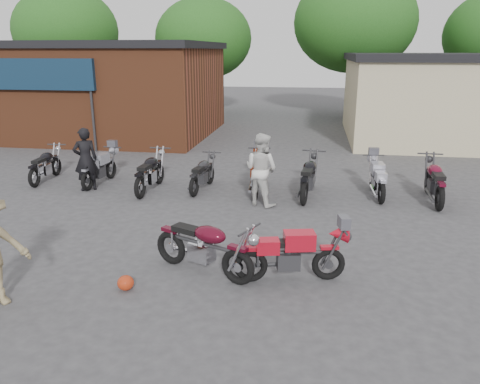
# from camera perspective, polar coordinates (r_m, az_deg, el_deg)

# --- Properties ---
(ground) EXTENTS (90.00, 90.00, 0.00)m
(ground) POSITION_cam_1_polar(r_m,az_deg,el_deg) (8.65, -4.98, -10.03)
(ground) COLOR #38383B
(brick_building) EXTENTS (12.00, 8.00, 4.00)m
(brick_building) POSITION_cam_1_polar(r_m,az_deg,el_deg) (24.16, -18.31, 11.57)
(brick_building) COLOR brown
(brick_building) RESTS_ON ground
(stucco_building) EXTENTS (10.00, 8.00, 3.50)m
(stucco_building) POSITION_cam_1_polar(r_m,az_deg,el_deg) (23.50, 25.61, 10.03)
(stucco_building) COLOR tan
(stucco_building) RESTS_ON ground
(tree_0) EXTENTS (6.56, 6.56, 8.20)m
(tree_0) POSITION_cam_1_polar(r_m,az_deg,el_deg) (33.50, -20.23, 16.27)
(tree_0) COLOR #154311
(tree_0) RESTS_ON ground
(tree_1) EXTENTS (5.92, 5.92, 7.40)m
(tree_1) POSITION_cam_1_polar(r_m,az_deg,el_deg) (30.27, -4.41, 16.48)
(tree_1) COLOR #154311
(tree_1) RESTS_ON ground
(tree_2) EXTENTS (7.04, 7.04, 8.80)m
(tree_2) POSITION_cam_1_polar(r_m,az_deg,el_deg) (29.54, 13.66, 17.43)
(tree_2) COLOR #154311
(tree_2) RESTS_ON ground
(vintage_motorcycle) EXTENTS (2.18, 1.47, 1.21)m
(vintage_motorcycle) POSITION_cam_1_polar(r_m,az_deg,el_deg) (8.42, -4.34, -6.25)
(vintage_motorcycle) COLOR #490918
(vintage_motorcycle) RESTS_ON ground
(sportbike) EXTENTS (1.98, 1.01, 1.10)m
(sportbike) POSITION_cam_1_polar(r_m,az_deg,el_deg) (8.24, 6.41, -7.27)
(sportbike) COLOR red
(sportbike) RESTS_ON ground
(helmet) EXTENTS (0.35, 0.35, 0.26)m
(helmet) POSITION_cam_1_polar(r_m,az_deg,el_deg) (8.30, -13.77, -10.71)
(helmet) COLOR #A52E11
(helmet) RESTS_ON ground
(person_dark) EXTENTS (0.80, 0.73, 1.82)m
(person_dark) POSITION_cam_1_polar(r_m,az_deg,el_deg) (14.11, -18.31, 3.80)
(person_dark) COLOR black
(person_dark) RESTS_ON ground
(person_light) EXTENTS (1.15, 1.07, 1.90)m
(person_light) POSITION_cam_1_polar(r_m,az_deg,el_deg) (12.12, 2.59, 2.76)
(person_light) COLOR silver
(person_light) RESTS_ON ground
(row_bike_0) EXTENTS (0.76, 1.95, 1.11)m
(row_bike_0) POSITION_cam_1_polar(r_m,az_deg,el_deg) (15.65, -22.65, 3.23)
(row_bike_0) COLOR black
(row_bike_0) RESTS_ON ground
(row_bike_1) EXTENTS (0.77, 1.93, 1.09)m
(row_bike_1) POSITION_cam_1_polar(r_m,az_deg,el_deg) (14.73, -16.75, 3.01)
(row_bike_1) COLOR #91939F
(row_bike_1) RESTS_ON ground
(row_bike_2) EXTENTS (0.73, 2.09, 1.20)m
(row_bike_2) POSITION_cam_1_polar(r_m,az_deg,el_deg) (13.67, -10.91, 2.61)
(row_bike_2) COLOR black
(row_bike_2) RESTS_ON ground
(row_bike_3) EXTENTS (0.82, 1.90, 1.07)m
(row_bike_3) POSITION_cam_1_polar(r_m,az_deg,el_deg) (13.56, -4.59, 2.45)
(row_bike_3) COLOR black
(row_bike_3) RESTS_ON ground
(row_bike_4) EXTENTS (0.83, 2.15, 1.23)m
(row_bike_4) POSITION_cam_1_polar(r_m,az_deg,el_deg) (13.31, 2.12, 2.58)
(row_bike_4) COLOR #A22F0D
(row_bike_4) RESTS_ON ground
(row_bike_5) EXTENTS (0.96, 2.21, 1.24)m
(row_bike_5) POSITION_cam_1_polar(r_m,az_deg,el_deg) (13.01, 8.40, 2.09)
(row_bike_5) COLOR black
(row_bike_5) RESTS_ON ground
(row_bike_6) EXTENTS (0.73, 1.93, 1.10)m
(row_bike_6) POSITION_cam_1_polar(r_m,az_deg,el_deg) (13.47, 16.42, 1.79)
(row_bike_6) COLOR #9B9AA8
(row_bike_6) RESTS_ON ground
(row_bike_7) EXTENTS (0.80, 2.17, 1.24)m
(row_bike_7) POSITION_cam_1_polar(r_m,az_deg,el_deg) (13.48, 22.66, 1.48)
(row_bike_7) COLOR #5A0B21
(row_bike_7) RESTS_ON ground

